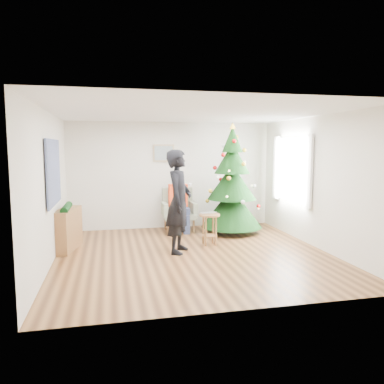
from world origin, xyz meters
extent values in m
plane|color=brown|center=(0.00, 0.00, 0.00)|extent=(5.00, 5.00, 0.00)
plane|color=white|center=(0.00, 0.00, 2.60)|extent=(5.00, 5.00, 0.00)
plane|color=silver|center=(0.00, 2.50, 1.30)|extent=(5.00, 0.00, 5.00)
plane|color=silver|center=(0.00, -2.50, 1.30)|extent=(5.00, 0.00, 5.00)
plane|color=silver|center=(-2.50, 0.00, 1.30)|extent=(0.00, 5.00, 5.00)
plane|color=silver|center=(2.50, 0.00, 1.30)|extent=(0.00, 5.00, 5.00)
cube|color=white|center=(2.47, 1.00, 1.50)|extent=(0.04, 1.30, 1.40)
cube|color=white|center=(2.44, 0.25, 1.50)|extent=(0.05, 0.25, 1.50)
cube|color=white|center=(2.44, 1.75, 1.50)|extent=(0.05, 0.25, 1.50)
cylinder|color=#3F2816|center=(1.27, 1.61, 0.16)|extent=(0.11, 0.11, 0.33)
cone|color=black|center=(1.27, 1.61, 0.60)|extent=(1.41, 1.41, 0.92)
cone|color=black|center=(1.27, 1.61, 1.20)|extent=(1.13, 1.13, 0.82)
cone|color=black|center=(1.27, 1.61, 1.74)|extent=(0.83, 0.83, 0.71)
cone|color=black|center=(1.27, 1.61, 2.17)|extent=(0.48, 0.48, 0.60)
cone|color=gold|center=(1.27, 1.61, 2.48)|extent=(0.15, 0.15, 0.15)
cylinder|color=brown|center=(0.47, 0.62, 0.62)|extent=(0.42, 0.42, 0.04)
cylinder|color=brown|center=(0.47, 0.62, 0.19)|extent=(0.32, 0.32, 0.02)
imported|color=silver|center=(0.47, 0.62, 0.65)|extent=(0.39, 0.30, 0.03)
cube|color=gray|center=(0.09, 1.97, 0.38)|extent=(0.75, 0.70, 0.12)
cube|color=gray|center=(0.10, 2.28, 0.72)|extent=(0.74, 0.15, 0.60)
cube|color=gray|center=(-0.25, 1.98, 0.54)|extent=(0.12, 0.58, 0.30)
cube|color=gray|center=(0.44, 1.96, 0.54)|extent=(0.12, 0.58, 0.30)
cube|color=navy|center=(0.09, 1.88, 0.51)|extent=(0.43, 0.45, 0.14)
cube|color=#EF3F16|center=(0.09, 2.11, 0.84)|extent=(0.45, 0.24, 0.55)
sphere|color=tan|center=(0.09, 2.09, 1.22)|extent=(0.23, 0.23, 0.23)
imported|color=black|center=(-0.24, 0.21, 0.97)|extent=(0.71, 0.84, 1.95)
cube|color=white|center=(-0.03, 0.18, 1.30)|extent=(0.09, 0.13, 0.04)
cube|color=brown|center=(-2.33, 0.87, 0.40)|extent=(0.50, 1.04, 0.80)
cylinder|color=black|center=(-2.33, 0.87, 0.82)|extent=(0.14, 0.90, 0.14)
cube|color=black|center=(-2.46, 0.30, 1.55)|extent=(0.03, 1.50, 1.15)
cube|color=tan|center=(-0.20, 2.47, 1.85)|extent=(0.52, 0.03, 0.42)
cube|color=gray|center=(-0.20, 2.45, 1.85)|extent=(0.44, 0.02, 0.34)
camera|label=1|loc=(-1.49, -6.63, 1.97)|focal=35.00mm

